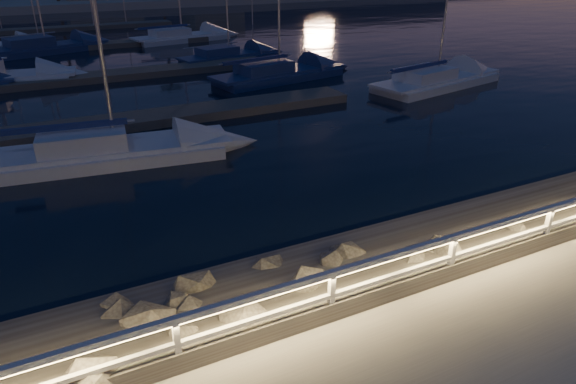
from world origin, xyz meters
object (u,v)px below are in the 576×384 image
at_px(sailboat_b, 109,149).
at_px(sailboat_g, 227,55).
at_px(guard_rail, 281,299).
at_px(sailboat_c, 276,73).
at_px(sailboat_k, 43,47).
at_px(sailboat_l, 180,36).
at_px(sailboat_d, 435,79).

distance_m(sailboat_b, sailboat_g, 19.24).
relative_size(guard_rail, sailboat_b, 3.12).
xyz_separation_m(sailboat_c, sailboat_k, (-11.95, 16.32, 0.01)).
relative_size(guard_rail, sailboat_l, 3.02).
bearing_deg(sailboat_d, sailboat_g, 110.82).
bearing_deg(sailboat_d, guard_rail, -149.52).
bearing_deg(sailboat_d, sailboat_l, 98.86).
xyz_separation_m(sailboat_b, sailboat_l, (10.10, 26.26, -0.03)).
xyz_separation_m(guard_rail, sailboat_b, (-1.19, 12.03, -0.91)).
distance_m(sailboat_k, sailboat_l, 10.93).
height_order(sailboat_g, sailboat_k, sailboat_k).
relative_size(guard_rail, sailboat_g, 3.51).
bearing_deg(sailboat_g, sailboat_l, 80.52).
distance_m(sailboat_c, sailboat_k, 20.23).
relative_size(sailboat_d, sailboat_k, 1.00).
distance_m(sailboat_g, sailboat_l, 10.21).
xyz_separation_m(guard_rail, sailboat_g, (9.40, 28.10, -0.97)).
bearing_deg(sailboat_d, sailboat_b, 179.32).
height_order(sailboat_c, sailboat_l, sailboat_l).
bearing_deg(sailboat_b, guard_rail, -76.87).
relative_size(sailboat_c, sailboat_g, 1.16).
relative_size(guard_rail, sailboat_c, 3.02).
bearing_deg(sailboat_g, sailboat_d, -69.99).
distance_m(sailboat_g, sailboat_k, 14.74).
bearing_deg(sailboat_l, guard_rail, -112.76).
bearing_deg(sailboat_k, sailboat_c, -71.06).
distance_m(sailboat_d, sailboat_k, 29.20).
bearing_deg(sailboat_c, sailboat_d, -47.45).
height_order(sailboat_c, sailboat_k, sailboat_k).
bearing_deg(sailboat_k, sailboat_b, -105.47).
bearing_deg(sailboat_b, sailboat_k, 99.27).
distance_m(sailboat_b, sailboat_l, 28.14).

